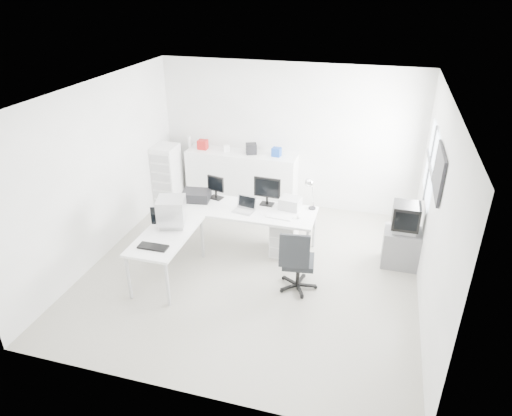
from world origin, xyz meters
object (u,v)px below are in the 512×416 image
(inkjet_printer, at_px, (196,196))
(laser_printer, at_px, (290,203))
(crt_monitor, at_px, (171,211))
(filing_cabinet, at_px, (167,176))
(tv_cabinet, at_px, (401,248))
(lcd_monitor_large, at_px, (267,192))
(office_chair, at_px, (299,259))
(lcd_monitor_small, at_px, (216,188))
(crt_tv, at_px, (406,218))
(laptop, at_px, (244,205))
(sideboard, at_px, (242,178))
(drawer_pedestal, at_px, (284,236))
(main_desk, at_px, (243,228))
(side_desk, at_px, (168,255))

(inkjet_printer, xyz_separation_m, laser_printer, (1.60, 0.12, 0.01))
(crt_monitor, distance_m, filing_cabinet, 2.36)
(tv_cabinet, bearing_deg, laser_printer, 179.34)
(lcd_monitor_large, bearing_deg, office_chair, -52.33)
(office_chair, xyz_separation_m, filing_cabinet, (-3.05, 2.06, 0.12))
(crt_monitor, bearing_deg, lcd_monitor_small, 58.47)
(lcd_monitor_small, height_order, filing_cabinet, filing_cabinet)
(lcd_monitor_large, height_order, crt_tv, lcd_monitor_large)
(laptop, height_order, crt_monitor, crt_monitor)
(lcd_monitor_large, distance_m, office_chair, 1.42)
(crt_tv, bearing_deg, sideboard, 154.96)
(laser_printer, height_order, crt_monitor, crt_monitor)
(sideboard, xyz_separation_m, filing_cabinet, (-1.41, -0.44, 0.07))
(lcd_monitor_small, height_order, tv_cabinet, lcd_monitor_small)
(crt_monitor, bearing_deg, drawer_pedestal, 13.87)
(main_desk, bearing_deg, sideboard, 107.75)
(laser_printer, bearing_deg, sideboard, 138.61)
(inkjet_printer, bearing_deg, lcd_monitor_large, -0.79)
(side_desk, bearing_deg, office_chair, 7.10)
(laser_printer, height_order, crt_tv, crt_tv)
(laser_printer, relative_size, tv_cabinet, 0.54)
(office_chair, relative_size, crt_tv, 2.02)
(filing_cabinet, bearing_deg, drawer_pedestal, -23.66)
(laser_printer, distance_m, tv_cabinet, 1.89)
(crt_tv, xyz_separation_m, sideboard, (-3.09, 1.44, -0.29))
(lcd_monitor_small, distance_m, crt_tv, 3.11)
(main_desk, distance_m, crt_tv, 2.61)
(side_desk, relative_size, crt_monitor, 2.73)
(inkjet_printer, distance_m, crt_tv, 3.41)
(office_chair, bearing_deg, crt_tv, 28.46)
(crt_monitor, xyz_separation_m, crt_tv, (3.41, 1.05, -0.17))
(main_desk, distance_m, filing_cabinet, 2.30)
(crt_monitor, bearing_deg, inkjet_printer, 73.73)
(side_desk, height_order, sideboard, sideboard)
(drawer_pedestal, bearing_deg, laptop, -167.01)
(laptop, relative_size, tv_cabinet, 0.56)
(tv_cabinet, distance_m, sideboard, 3.42)
(side_desk, xyz_separation_m, laptop, (0.90, 1.00, 0.49))
(crt_tv, bearing_deg, lcd_monitor_small, 179.06)
(sideboard, relative_size, filing_cabinet, 1.76)
(laptop, bearing_deg, tv_cabinet, 17.04)
(side_desk, xyz_separation_m, sideboard, (0.32, 2.74, 0.17))
(crt_tv, bearing_deg, filing_cabinet, 167.38)
(main_desk, xyz_separation_m, office_chair, (1.11, -0.86, 0.13))
(drawer_pedestal, relative_size, tv_cabinet, 0.98)
(inkjet_printer, xyz_separation_m, tv_cabinet, (3.41, 0.10, -0.53))
(laptop, xyz_separation_m, sideboard, (-0.58, 1.74, -0.31))
(laser_printer, bearing_deg, drawer_pedestal, -99.68)
(lcd_monitor_small, bearing_deg, laptop, -16.20)
(side_desk, xyz_separation_m, tv_cabinet, (3.41, 1.30, -0.07))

